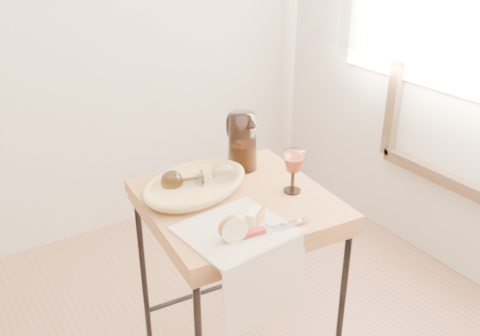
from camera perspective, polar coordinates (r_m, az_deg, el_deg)
side_table at (r=2.04m, az=-0.31°, el=-12.80°), size 0.67×0.67×0.78m
tea_towel at (r=1.64m, az=-0.48°, el=-6.71°), size 0.34×0.32×0.01m
bread_basket at (r=1.85m, az=-4.79°, el=-2.00°), size 0.43×0.36×0.04m
goblet_lying_a at (r=1.84m, az=-5.98°, el=-1.26°), size 0.15×0.11×0.08m
goblet_lying_b at (r=1.84m, az=-2.99°, el=-0.92°), size 0.15×0.09×0.09m
pitcher at (r=1.99m, az=0.25°, el=2.90°), size 0.18×0.25×0.26m
wine_goblet at (r=1.83m, az=5.75°, el=-0.38°), size 0.09×0.09×0.16m
apple_half at (r=1.57m, az=-0.86°, el=-6.41°), size 0.09×0.06×0.08m
apple_wedge at (r=1.66m, az=1.53°, el=-5.33°), size 0.07×0.07×0.04m
table_knife at (r=1.63m, az=3.18°, el=-6.46°), size 0.26×0.06×0.02m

